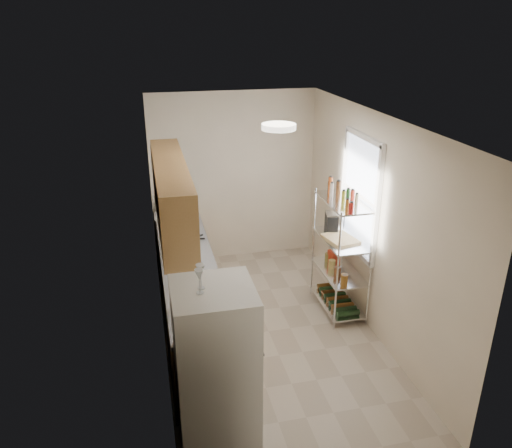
{
  "coord_description": "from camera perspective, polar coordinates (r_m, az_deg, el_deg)",
  "views": [
    {
      "loc": [
        -1.3,
        -4.98,
        3.55
      ],
      "look_at": [
        -0.1,
        0.25,
        1.33
      ],
      "focal_mm": 35.0,
      "sensor_mm": 36.0,
      "label": 1
    }
  ],
  "objects": [
    {
      "name": "refrigerator",
      "position": [
        4.38,
        -4.59,
        -16.52
      ],
      "size": [
        0.66,
        0.66,
        1.6
      ],
      "primitive_type": "cube",
      "color": "silver",
      "rests_on": "ground"
    },
    {
      "name": "room",
      "position": [
        5.62,
        1.58,
        -1.15
      ],
      "size": [
        2.52,
        4.42,
        2.62
      ],
      "color": "#B9AA96",
      "rests_on": "ground"
    },
    {
      "name": "counter_run",
      "position": [
        6.25,
        -7.78,
        -7.45
      ],
      "size": [
        0.63,
        3.51,
        0.9
      ],
      "color": "#AF814B",
      "rests_on": "ground"
    },
    {
      "name": "upper_cabinets",
      "position": [
        5.37,
        -9.61,
        3.26
      ],
      "size": [
        0.33,
        2.2,
        0.72
      ],
      "primitive_type": "cube",
      "color": "#AF814B",
      "rests_on": "room"
    },
    {
      "name": "ceiling_dome",
      "position": [
        4.95,
        2.61,
        11.05
      ],
      "size": [
        0.34,
        0.34,
        0.05
      ],
      "primitive_type": "cylinder",
      "color": "white",
      "rests_on": "room"
    },
    {
      "name": "frying_pan_large",
      "position": [
        6.48,
        -8.58,
        -1.69
      ],
      "size": [
        0.33,
        0.33,
        0.05
      ],
      "primitive_type": "cylinder",
      "rotation": [
        0.0,
        0.0,
        -0.2
      ],
      "color": "black",
      "rests_on": "counter_run"
    },
    {
      "name": "wine_glass_a",
      "position": [
        3.84,
        -6.47,
        -6.53
      ],
      "size": [
        0.07,
        0.07,
        0.2
      ],
      "primitive_type": null,
      "color": "silver",
      "rests_on": "refrigerator"
    },
    {
      "name": "wine_glass_b",
      "position": [
        3.9,
        -6.33,
        -6.0
      ],
      "size": [
        0.07,
        0.07,
        0.21
      ],
      "primitive_type": null,
      "color": "silver",
      "rests_on": "refrigerator"
    },
    {
      "name": "espresso_machine",
      "position": [
        6.45,
        8.61,
        0.23
      ],
      "size": [
        0.18,
        0.24,
        0.25
      ],
      "primitive_type": "cube",
      "rotation": [
        0.0,
        0.0,
        -0.2
      ],
      "color": "black",
      "rests_on": "bakers_rack"
    },
    {
      "name": "range_hood",
      "position": [
        6.27,
        -9.38,
        2.01
      ],
      "size": [
        0.5,
        0.6,
        0.12
      ],
      "primitive_type": "cube",
      "color": "#B7BABC",
      "rests_on": "room"
    },
    {
      "name": "window",
      "position": [
        6.23,
        11.79,
        3.25
      ],
      "size": [
        0.06,
        1.0,
        1.46
      ],
      "primitive_type": "cube",
      "color": "white",
      "rests_on": "room"
    },
    {
      "name": "cutting_board",
      "position": [
        6.25,
        9.64,
        -1.67
      ],
      "size": [
        0.41,
        0.48,
        0.03
      ],
      "primitive_type": "cube",
      "rotation": [
        0.0,
        0.0,
        0.21
      ],
      "color": "tan",
      "rests_on": "bakers_rack"
    },
    {
      "name": "frying_pan_small",
      "position": [
        6.42,
        -8.09,
        -1.93
      ],
      "size": [
        0.3,
        0.3,
        0.05
      ],
      "primitive_type": "cylinder",
      "rotation": [
        0.0,
        0.0,
        0.53
      ],
      "color": "black",
      "rests_on": "counter_run"
    },
    {
      "name": "rice_cooker",
      "position": [
        6.01,
        -7.89,
        -2.69
      ],
      "size": [
        0.29,
        0.29,
        0.23
      ],
      "primitive_type": "cylinder",
      "color": "silver",
      "rests_on": "counter_run"
    },
    {
      "name": "bakers_rack",
      "position": [
        6.25,
        9.84,
        -0.86
      ],
      "size": [
        0.45,
        0.9,
        1.73
      ],
      "color": "silver",
      "rests_on": "ground"
    },
    {
      "name": "storage_bag",
      "position": [
        6.63,
        8.88,
        -3.77
      ],
      "size": [
        0.13,
        0.17,
        0.17
      ],
      "primitive_type": "cube",
      "rotation": [
        0.0,
        0.0,
        0.15
      ],
      "color": "#B32E16",
      "rests_on": "bakers_rack"
    }
  ]
}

